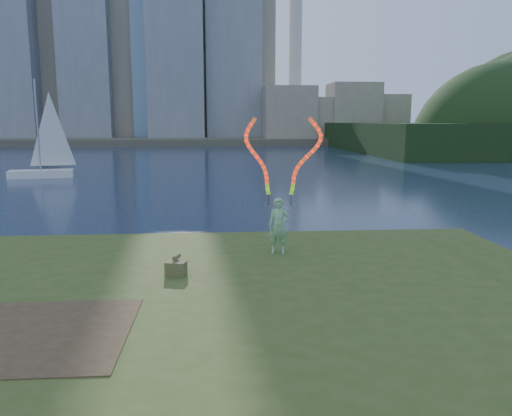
{
  "coord_description": "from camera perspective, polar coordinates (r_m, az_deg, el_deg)",
  "views": [
    {
      "loc": [
        0.94,
        -11.21,
        4.28
      ],
      "look_at": [
        1.84,
        1.0,
        2.14
      ],
      "focal_mm": 35.0,
      "sensor_mm": 36.0,
      "label": 1
    }
  ],
  "objects": [
    {
      "name": "grassy_knoll",
      "position": [
        9.79,
        -9.63,
        -13.99
      ],
      "size": [
        20.0,
        18.0,
        0.8
      ],
      "color": "#3B4C1B",
      "rests_on": "ground"
    },
    {
      "name": "ground",
      "position": [
        12.04,
        -8.56,
        -11.05
      ],
      "size": [
        320.0,
        320.0,
        0.0
      ],
      "primitive_type": "plane",
      "color": "#192640",
      "rests_on": "ground"
    },
    {
      "name": "dirt_patch",
      "position": [
        9.28,
        -24.28,
        -12.99
      ],
      "size": [
        3.2,
        3.0,
        0.02
      ],
      "primitive_type": "cube",
      "color": "#47331E",
      "rests_on": "grassy_knoll"
    },
    {
      "name": "canvas_bag",
      "position": [
        11.62,
        -9.13,
        -6.75
      ],
      "size": [
        0.51,
        0.57,
        0.43
      ],
      "rotation": [
        0.0,
        0.0,
        -0.25
      ],
      "color": "#4D4D27",
      "rests_on": "grassy_knoll"
    },
    {
      "name": "woman_with_ribbons",
      "position": [
        13.13,
        2.66,
        0.95
      ],
      "size": [
        1.98,
        0.47,
        3.89
      ],
      "rotation": [
        0.0,
        0.0,
        -0.14
      ],
      "color": "#1C7922",
      "rests_on": "grassy_knoll"
    },
    {
      "name": "sailboat",
      "position": [
        41.5,
        -23.09,
        4.96
      ],
      "size": [
        4.95,
        2.38,
        7.43
      ],
      "rotation": [
        0.0,
        0.0,
        0.2
      ],
      "color": "white",
      "rests_on": "ground"
    },
    {
      "name": "far_shore",
      "position": [
        106.28,
        -4.77,
        7.88
      ],
      "size": [
        320.0,
        40.0,
        1.2
      ],
      "primitive_type": "cube",
      "color": "#4E4939",
      "rests_on": "ground"
    }
  ]
}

